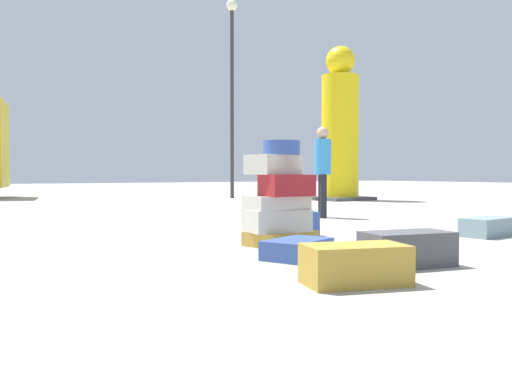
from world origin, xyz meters
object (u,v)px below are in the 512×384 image
suitcase_navy_white_trunk (297,249)px  suitcase_slate_right_side (487,227)px  suitcase_tan_upright_blue (355,265)px  suitcase_navy_left_side (293,224)px  person_bearded_onlooker (323,164)px  yellow_dummy_statue (340,132)px  suitcase_charcoal_behind_tower (407,249)px  suitcase_tower (279,201)px  lamp_post (232,70)px

suitcase_navy_white_trunk → suitcase_slate_right_side: bearing=-19.5°
suitcase_tan_upright_blue → suitcase_navy_left_side: size_ratio=1.19×
person_bearded_onlooker → yellow_dummy_statue: yellow_dummy_statue is taller
suitcase_charcoal_behind_tower → yellow_dummy_statue: (7.11, 9.34, 1.91)m
suitcase_navy_left_side → person_bearded_onlooker: bearing=64.3°
suitcase_navy_left_side → suitcase_navy_white_trunk: suitcase_navy_left_side is taller
suitcase_navy_left_side → suitcase_navy_white_trunk: bearing=-104.1°
suitcase_tan_upright_blue → yellow_dummy_statue: bearing=66.7°
suitcase_navy_left_side → suitcase_slate_right_side: bearing=-11.1°
yellow_dummy_statue → suitcase_tan_upright_blue: bearing=-129.6°
suitcase_slate_right_side → person_bearded_onlooker: bearing=82.3°
suitcase_tan_upright_blue → suitcase_slate_right_side: 3.71m
suitcase_tower → lamp_post: lamp_post is taller
suitcase_navy_left_side → person_bearded_onlooker: person_bearded_onlooker is taller
suitcase_navy_white_trunk → suitcase_charcoal_behind_tower: bearing=-79.4°
yellow_dummy_statue → lamp_post: lamp_post is taller
suitcase_charcoal_behind_tower → person_bearded_onlooker: person_bearded_onlooker is taller
yellow_dummy_statue → lamp_post: 4.09m
suitcase_tower → suitcase_slate_right_side: size_ratio=1.57×
suitcase_navy_left_side → person_bearded_onlooker: size_ratio=0.37×
yellow_dummy_statue → person_bearded_onlooker: bearing=-132.7°
suitcase_tan_upright_blue → suitcase_navy_white_trunk: (0.35, 1.19, -0.05)m
suitcase_charcoal_behind_tower → suitcase_navy_left_side: bearing=90.3°
suitcase_slate_right_side → lamp_post: 12.03m
suitcase_tower → suitcase_navy_white_trunk: size_ratio=1.71×
suitcase_charcoal_behind_tower → suitcase_slate_right_side: bearing=32.8°
suitcase_navy_left_side → yellow_dummy_statue: size_ratio=0.13×
lamp_post → suitcase_tan_upright_blue: bearing=-115.1°
suitcase_tan_upright_blue → person_bearded_onlooker: size_ratio=0.44×
suitcase_navy_left_side → yellow_dummy_statue: bearing=66.1°
suitcase_navy_white_trunk → yellow_dummy_statue: size_ratio=0.15×
suitcase_charcoal_behind_tower → suitcase_tan_upright_blue: 0.97m
suitcase_tower → person_bearded_onlooker: size_ratio=0.71×
suitcase_tower → suitcase_navy_white_trunk: (-0.35, -0.85, -0.41)m
suitcase_navy_left_side → lamp_post: lamp_post is taller
suitcase_slate_right_side → suitcase_navy_white_trunk: size_ratio=1.09×
suitcase_tower → suitcase_charcoal_behind_tower: bearing=-83.1°
suitcase_tan_upright_blue → suitcase_navy_left_side: suitcase_navy_left_side is taller
suitcase_tower → person_bearded_onlooker: 3.92m
lamp_post → suitcase_charcoal_behind_tower: bearing=-112.2°
suitcase_charcoal_behind_tower → suitcase_navy_white_trunk: (-0.56, 0.83, -0.06)m
suitcase_navy_left_side → suitcase_navy_white_trunk: 1.76m
suitcase_tan_upright_blue → suitcase_slate_right_side: size_ratio=0.98×
suitcase_tan_upright_blue → suitcase_navy_white_trunk: bearing=90.1°
suitcase_tower → yellow_dummy_statue: size_ratio=0.25×
suitcase_tower → lamp_post: bearing=63.8°
suitcase_tower → suitcase_navy_left_side: bearing=44.6°
suitcase_tower → person_bearded_onlooker: (2.77, 2.74, 0.47)m
person_bearded_onlooker → suitcase_tower: bearing=-16.2°
suitcase_slate_right_side → suitcase_navy_left_side: size_ratio=1.21×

